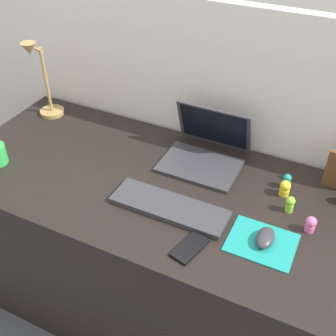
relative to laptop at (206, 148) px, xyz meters
name	(u,v)px	position (x,y,z in m)	size (l,w,h in m)	color
ground_plane	(161,303)	(-0.10, -0.22, -0.79)	(6.00, 6.00, 0.00)	#474C56
back_wall	(199,148)	(-0.10, 0.18, -0.14)	(2.83, 0.05, 1.30)	silver
desk	(160,251)	(-0.10, -0.22, -0.42)	(1.63, 0.72, 0.74)	black
laptop	(206,148)	(0.00, 0.00, 0.00)	(0.30, 0.28, 0.21)	#333338
keyboard	(169,207)	(0.00, -0.32, -0.04)	(0.41, 0.13, 0.02)	#333338
mousepad	(262,243)	(0.33, -0.33, -0.05)	(0.21, 0.17, 0.00)	teal
mouse	(265,238)	(0.33, -0.33, -0.03)	(0.06, 0.10, 0.03)	#333338
cell_phone	(190,248)	(0.13, -0.46, -0.05)	(0.06, 0.13, 0.01)	black
desk_lamp	(42,82)	(-0.77, -0.01, 0.12)	(0.11, 0.15, 0.36)	#A5844C
toy_figurine_teal	(287,181)	(0.33, -0.03, -0.02)	(0.03, 0.03, 0.06)	teal
toy_figurine_yellow	(285,188)	(0.33, -0.08, -0.02)	(0.04, 0.04, 0.06)	yellow
toy_figurine_lime	(290,204)	(0.37, -0.15, -0.02)	(0.03, 0.03, 0.06)	#8CDB33
toy_figurine_pink	(311,224)	(0.45, -0.21, -0.02)	(0.04, 0.04, 0.06)	pink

